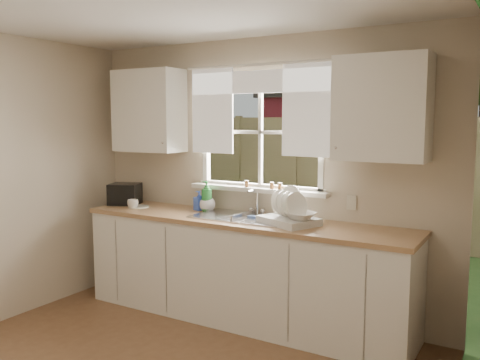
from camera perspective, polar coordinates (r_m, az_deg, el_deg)
The scene contains 19 objects.
room_walls at distance 3.03m, azimuth -16.81°, elevation -3.55°, with size 3.62×4.02×2.50m.
window at distance 4.64m, azimuth 2.21°, elevation 3.33°, with size 1.38×0.16×1.06m.
curtains at distance 4.59m, azimuth 1.93°, elevation 8.89°, with size 1.50×0.03×0.81m.
base_cabinets at distance 4.55m, azimuth 0.20°, elevation -10.21°, with size 3.00×0.62×0.87m, color white.
countertop at distance 4.44m, azimuth 0.20°, elevation -4.58°, with size 3.04×0.65×0.04m, color #A47B52.
upper_cabinet_left at distance 5.14m, azimuth -10.18°, elevation 7.63°, with size 0.70×0.33×0.80m, color white.
upper_cabinet_right at distance 4.04m, azimuth 15.64°, elevation 7.75°, with size 0.70×0.33×0.80m, color white.
wall_outlet at distance 4.32m, azimuth 12.41°, elevation -2.49°, with size 0.08×0.01×0.12m, color beige.
sill_jars at distance 4.57m, azimuth 2.93°, elevation -0.58°, with size 0.38×0.04×0.06m.
backyard at distance 10.75m, azimuth 22.36°, elevation 15.37°, with size 20.00×10.00×6.13m.
sink at distance 4.47m, azimuth 0.40°, elevation -5.16°, with size 0.88×0.52×0.40m.
dish_rack at distance 4.20m, azimuth 5.51°, elevation -3.99°, with size 0.54×0.49×0.31m.
bowl at distance 4.10m, azimuth 6.82°, elevation -4.03°, with size 0.24×0.24×0.06m, color silver.
soap_bottle_a at distance 4.76m, azimuth -3.76°, elevation -1.79°, with size 0.11×0.11×0.29m, color #2A8135.
soap_bottle_b at distance 4.83m, azimuth -4.60°, elevation -2.31°, with size 0.08×0.08×0.18m, color blue.
soap_bottle_c at distance 4.78m, azimuth -3.69°, elevation -2.36°, with size 0.15×0.15×0.19m, color beige.
saucer at distance 5.09m, azimuth -11.33°, elevation -2.95°, with size 0.20×0.20×0.01m, color white.
cup at distance 5.04m, azimuth -11.94°, elevation -2.63°, with size 0.11×0.11×0.08m, color silver.
black_appliance at distance 5.28m, azimuth -12.79°, elevation -1.53°, with size 0.29×0.25×0.21m, color black.
Camera 1 is at (2.20, -2.07, 1.76)m, focal length 38.00 mm.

